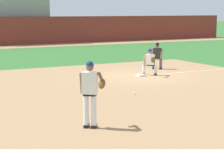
% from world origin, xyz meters
% --- Properties ---
extents(ground_plane, '(160.00, 160.00, 0.00)m').
position_xyz_m(ground_plane, '(0.00, 0.00, 0.00)').
color(ground_plane, '#336B2D').
extents(infield_dirt_patch, '(18.00, 18.00, 0.01)m').
position_xyz_m(infield_dirt_patch, '(-3.13, -3.73, 0.00)').
color(infield_dirt_patch, '#A87F56').
rests_on(infield_dirt_patch, ground).
extents(warning_track_strip, '(48.00, 3.20, 0.01)m').
position_xyz_m(warning_track_strip, '(0.00, 20.00, 0.00)').
color(warning_track_strip, '#A87F56').
rests_on(warning_track_strip, ground).
extents(first_base_bag, '(0.38, 0.38, 0.09)m').
position_xyz_m(first_base_bag, '(0.00, 0.00, 0.04)').
color(first_base_bag, white).
rests_on(first_base_bag, ground).
extents(baseball, '(0.07, 0.07, 0.07)m').
position_xyz_m(baseball, '(-2.68, -3.84, 0.04)').
color(baseball, white).
rests_on(baseball, ground).
extents(pitcher, '(0.85, 0.54, 1.86)m').
position_xyz_m(pitcher, '(-6.23, -7.43, 1.06)').
color(pitcher, black).
rests_on(pitcher, ground).
extents(first_baseman, '(0.71, 1.09, 1.34)m').
position_xyz_m(first_baseman, '(0.56, 0.04, 0.73)').
color(first_baseman, black).
rests_on(first_baseman, ground).
extents(umpire, '(0.68, 0.67, 1.46)m').
position_xyz_m(umpire, '(2.19, 1.82, 0.79)').
color(umpire, black).
rests_on(umpire, ground).
extents(outfield_wall, '(48.00, 0.50, 2.60)m').
position_xyz_m(outfield_wall, '(0.00, 22.00, 1.30)').
color(outfield_wall, maroon).
rests_on(outfield_wall, ground).
extents(stadium_seating_block, '(7.36, 5.90, 6.00)m').
position_xyz_m(stadium_seating_block, '(-0.00, 25.75, 3.02)').
color(stadium_seating_block, gray).
rests_on(stadium_seating_block, ground).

